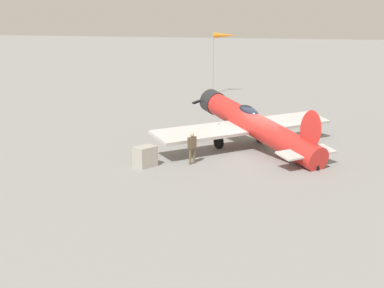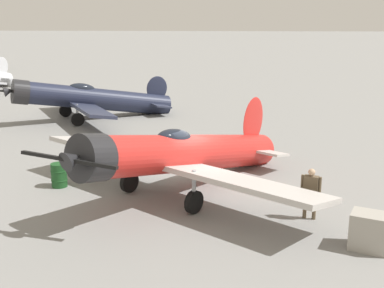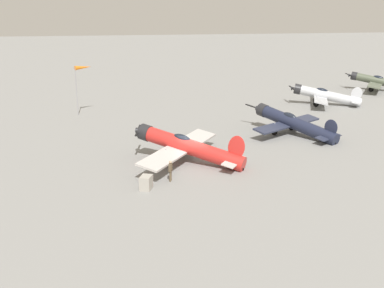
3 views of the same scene
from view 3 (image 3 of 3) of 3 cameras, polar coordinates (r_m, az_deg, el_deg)
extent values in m
plane|color=gray|center=(41.94, 0.00, -2.36)|extent=(400.00, 400.00, 0.00)
cylinder|color=red|center=(41.50, 0.00, -0.47)|extent=(7.00, 8.93, 3.15)
cylinder|color=#232326|center=(43.41, -5.71, 1.40)|extent=(1.89, 1.81, 1.64)
cone|color=#232326|center=(43.71, -6.45, 1.64)|extent=(0.89, 0.90, 0.71)
cube|color=black|center=(43.78, -6.62, 1.66)|extent=(3.05, 0.85, 0.35)
ellipsoid|color=black|center=(41.70, -1.24, 0.71)|extent=(1.67, 1.90, 0.97)
cube|color=#BCB7B2|center=(42.04, -1.47, -0.48)|extent=(11.05, 8.77, 0.54)
ellipsoid|color=red|center=(39.83, 5.44, -0.42)|extent=(1.18, 1.57, 2.34)
cube|color=#BCB7B2|center=(40.26, 5.13, -2.05)|extent=(3.40, 2.88, 0.30)
cylinder|color=#999BA0|center=(41.05, -3.20, -1.39)|extent=(0.14, 0.14, 1.13)
cylinder|color=black|center=(41.23, -3.19, -2.14)|extent=(0.63, 0.77, 0.80)
cylinder|color=#999BA0|center=(43.76, -1.24, -0.24)|extent=(0.14, 0.14, 1.13)
cylinder|color=black|center=(43.92, -1.23, -0.94)|extent=(0.63, 0.77, 0.80)
cylinder|color=black|center=(40.23, 6.17, -3.08)|extent=(0.25, 0.29, 0.28)
cylinder|color=#1E2338|center=(51.85, 12.68, 2.38)|extent=(9.19, 6.37, 2.96)
cylinder|color=#232326|center=(54.43, 8.66, 4.10)|extent=(1.73, 1.84, 1.60)
cone|color=#232326|center=(54.81, 8.14, 4.33)|extent=(0.87, 0.86, 0.69)
cube|color=black|center=(54.90, 8.02, 4.35)|extent=(2.54, 2.28, 0.63)
ellipsoid|color=black|center=(52.24, 11.85, 3.37)|extent=(1.92, 1.58, 0.95)
cube|color=#282D42|center=(52.56, 11.62, 2.43)|extent=(6.62, 9.39, 0.44)
ellipsoid|color=#1E2338|center=(49.59, 16.61, 1.95)|extent=(1.56, 1.02, 1.89)
cube|color=#282D42|center=(49.94, 16.32, 0.88)|extent=(2.72, 3.47, 0.28)
cylinder|color=#999BA0|center=(51.72, 10.04, 2.02)|extent=(0.14, 0.14, 0.94)
cylinder|color=black|center=(51.84, 10.01, 1.52)|extent=(0.79, 0.59, 0.80)
cylinder|color=#999BA0|center=(54.20, 12.09, 2.57)|extent=(0.14, 0.14, 0.94)
cylinder|color=black|center=(54.31, 12.06, 2.09)|extent=(0.79, 0.59, 0.80)
cylinder|color=black|center=(49.70, 17.05, 0.08)|extent=(0.29, 0.23, 0.28)
cylinder|color=#B7BABF|center=(69.42, 16.31, 5.67)|extent=(5.00, 8.89, 2.98)
cylinder|color=#232326|center=(69.19, 12.76, 6.57)|extent=(1.79, 1.64, 1.59)
cone|color=#232326|center=(69.18, 12.23, 6.70)|extent=(0.82, 0.84, 0.69)
cube|color=black|center=(69.18, 12.11, 6.71)|extent=(2.80, 0.54, 0.28)
ellipsoid|color=black|center=(69.25, 15.61, 6.32)|extent=(1.43, 1.95, 0.98)
cube|color=#ADAFB5|center=(69.40, 15.40, 5.60)|extent=(10.16, 5.93, 0.51)
ellipsoid|color=#B7BABF|center=(69.64, 19.48, 5.82)|extent=(0.86, 1.70, 2.07)
cube|color=#ADAFB5|center=(69.80, 19.23, 4.96)|extent=(3.55, 2.41, 0.30)
cylinder|color=#999BA0|center=(67.89, 14.95, 5.17)|extent=(0.14, 0.14, 1.01)
cylinder|color=black|center=(67.98, 14.92, 4.75)|extent=(0.51, 0.81, 0.80)
cylinder|color=#999BA0|center=(70.97, 14.91, 5.64)|extent=(0.14, 0.14, 1.01)
cylinder|color=black|center=(71.06, 14.88, 5.24)|extent=(0.51, 0.81, 0.80)
cylinder|color=black|center=(70.00, 19.79, 4.44)|extent=(0.21, 0.30, 0.28)
cylinder|color=#4C5442|center=(84.28, 22.44, 6.99)|extent=(7.05, 9.00, 2.78)
cylinder|color=#232326|center=(84.54, 19.19, 7.86)|extent=(1.75, 1.69, 1.49)
cone|color=#232326|center=(84.60, 18.75, 7.97)|extent=(0.83, 0.85, 0.65)
cube|color=black|center=(84.62, 18.65, 7.98)|extent=(2.71, 0.32, 0.35)
ellipsoid|color=black|center=(84.24, 21.80, 7.54)|extent=(1.67, 1.89, 0.93)
cube|color=#565E4C|center=(84.37, 21.60, 6.98)|extent=(10.35, 8.30, 0.47)
cylinder|color=#999BA0|center=(82.95, 21.08, 6.64)|extent=(0.14, 0.14, 1.15)
cylinder|color=black|center=(83.03, 21.03, 6.25)|extent=(0.63, 0.76, 0.80)
cylinder|color=#999BA0|center=(85.97, 21.25, 6.93)|extent=(0.14, 0.14, 1.15)
cylinder|color=black|center=(86.06, 21.21, 6.55)|extent=(0.63, 0.76, 0.80)
cylinder|color=brown|center=(37.76, -2.59, -3.85)|extent=(0.13, 0.13, 0.86)
cylinder|color=brown|center=(37.48, -2.69, -4.01)|extent=(0.13, 0.13, 0.86)
cube|color=brown|center=(37.37, -2.65, -2.87)|extent=(0.52, 0.39, 0.61)
sphere|color=tan|center=(37.23, -2.66, -2.24)|extent=(0.23, 0.23, 0.23)
cylinder|color=brown|center=(37.63, -2.56, -2.70)|extent=(0.09, 0.09, 0.58)
cylinder|color=brown|center=(37.10, -2.75, -2.99)|extent=(0.09, 0.09, 0.58)
cube|color=#9E998E|center=(36.07, -5.63, -4.72)|extent=(1.33, 1.17, 1.08)
cylinder|color=#19471E|center=(46.67, -1.33, 0.20)|extent=(0.60, 0.60, 0.94)
torus|color=#19471E|center=(46.62, -1.33, 0.42)|extent=(0.64, 0.64, 0.04)
torus|color=#19471E|center=(46.72, -1.33, -0.02)|extent=(0.64, 0.64, 0.04)
cylinder|color=gray|center=(62.03, -13.91, 6.28)|extent=(0.10, 0.10, 6.20)
cone|color=orange|center=(62.13, -13.15, 9.11)|extent=(1.62, 2.27, 0.56)
camera|label=1|loc=(19.08, 43.51, -6.70)|focal=48.97mm
camera|label=2|loc=(39.68, -25.97, 4.59)|focal=46.02mm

